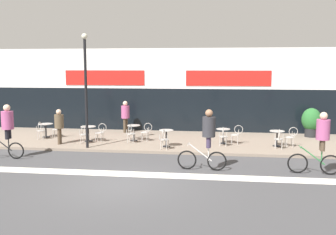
# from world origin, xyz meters

# --- Properties ---
(ground_plane) EXTENTS (120.00, 120.00, 0.00)m
(ground_plane) POSITION_xyz_m (0.00, 0.00, 0.00)
(ground_plane) COLOR #424244
(sidewalk_slab) EXTENTS (40.00, 5.50, 0.12)m
(sidewalk_slab) POSITION_xyz_m (0.00, 7.25, 0.06)
(sidewalk_slab) COLOR gray
(sidewalk_slab) RESTS_ON ground
(storefront_facade) EXTENTS (40.00, 4.06, 4.77)m
(storefront_facade) POSITION_xyz_m (0.00, 11.96, 2.38)
(storefront_facade) COLOR silver
(storefront_facade) RESTS_ON ground
(bike_lane_stripe) EXTENTS (36.00, 0.70, 0.01)m
(bike_lane_stripe) POSITION_xyz_m (0.00, 1.20, 0.00)
(bike_lane_stripe) COLOR silver
(bike_lane_stripe) RESTS_ON ground
(bistro_table_0) EXTENTS (0.73, 0.73, 0.71)m
(bistro_table_0) POSITION_xyz_m (-5.83, 7.09, 0.63)
(bistro_table_0) COLOR black
(bistro_table_0) RESTS_ON sidewalk_slab
(bistro_table_1) EXTENTS (0.74, 0.74, 0.74)m
(bistro_table_1) POSITION_xyz_m (-3.27, 6.31, 0.65)
(bistro_table_1) COLOR black
(bistro_table_1) RESTS_ON sidewalk_slab
(bistro_table_2) EXTENTS (0.65, 0.65, 0.77)m
(bistro_table_2) POSITION_xyz_m (-1.10, 6.75, 0.67)
(bistro_table_2) COLOR black
(bistro_table_2) RESTS_ON sidewalk_slab
(bistro_table_3) EXTENTS (0.66, 0.66, 0.77)m
(bistro_table_3) POSITION_xyz_m (0.69, 5.53, 0.67)
(bistro_table_3) COLOR black
(bistro_table_3) RESTS_ON sidewalk_slab
(bistro_table_4) EXTENTS (0.65, 0.65, 0.71)m
(bistro_table_4) POSITION_xyz_m (3.27, 6.60, 0.63)
(bistro_table_4) COLOR black
(bistro_table_4) RESTS_ON sidewalk_slab
(bistro_table_5) EXTENTS (0.67, 0.67, 0.72)m
(bistro_table_5) POSITION_xyz_m (5.71, 6.30, 0.63)
(bistro_table_5) COLOR black
(bistro_table_5) RESTS_ON sidewalk_slab
(cafe_chair_0_near) EXTENTS (0.44, 0.59, 0.90)m
(cafe_chair_0_near) POSITION_xyz_m (-5.82, 6.46, 0.64)
(cafe_chair_0_near) COLOR #B7B2AD
(cafe_chair_0_near) RESTS_ON sidewalk_slab
(cafe_chair_0_side) EXTENTS (0.58, 0.42, 0.90)m
(cafe_chair_0_side) POSITION_xyz_m (-5.20, 7.09, 0.64)
(cafe_chair_0_side) COLOR #B7B2AD
(cafe_chair_0_side) RESTS_ON sidewalk_slab
(cafe_chair_1_near) EXTENTS (0.40, 0.58, 0.90)m
(cafe_chair_1_near) POSITION_xyz_m (-3.28, 5.68, 0.64)
(cafe_chair_1_near) COLOR #B7B2AD
(cafe_chair_1_near) RESTS_ON sidewalk_slab
(cafe_chair_1_side) EXTENTS (0.58, 0.42, 0.90)m
(cafe_chair_1_side) POSITION_xyz_m (-2.65, 6.31, 0.64)
(cafe_chair_1_side) COLOR #B7B2AD
(cafe_chair_1_side) RESTS_ON sidewalk_slab
(cafe_chair_2_near) EXTENTS (0.43, 0.59, 0.90)m
(cafe_chair_2_near) POSITION_xyz_m (-1.11, 6.12, 0.64)
(cafe_chair_2_near) COLOR #B7B2AD
(cafe_chair_2_near) RESTS_ON sidewalk_slab
(cafe_chair_2_side) EXTENTS (0.58, 0.41, 0.90)m
(cafe_chair_2_side) POSITION_xyz_m (-0.48, 6.75, 0.64)
(cafe_chair_2_side) COLOR #B7B2AD
(cafe_chair_2_side) RESTS_ON sidewalk_slab
(cafe_chair_3_near) EXTENTS (0.45, 0.60, 0.90)m
(cafe_chair_3_near) POSITION_xyz_m (0.68, 4.90, 0.64)
(cafe_chair_3_near) COLOR #B7B2AD
(cafe_chair_3_near) RESTS_ON sidewalk_slab
(cafe_chair_4_near) EXTENTS (0.43, 0.59, 0.90)m
(cafe_chair_4_near) POSITION_xyz_m (3.26, 5.98, 0.64)
(cafe_chair_4_near) COLOR #B7B2AD
(cafe_chair_4_near) RESTS_ON sidewalk_slab
(cafe_chair_4_side) EXTENTS (0.59, 0.43, 0.90)m
(cafe_chair_4_side) POSITION_xyz_m (3.89, 6.60, 0.64)
(cafe_chair_4_side) COLOR #B7B2AD
(cafe_chair_4_side) RESTS_ON sidewalk_slab
(cafe_chair_5_near) EXTENTS (0.42, 0.59, 0.90)m
(cafe_chair_5_near) POSITION_xyz_m (5.71, 5.67, 0.64)
(cafe_chair_5_near) COLOR #B7B2AD
(cafe_chair_5_near) RESTS_ON sidewalk_slab
(cafe_chair_5_side) EXTENTS (0.59, 0.44, 0.90)m
(cafe_chair_5_side) POSITION_xyz_m (6.34, 6.30, 0.64)
(cafe_chair_5_side) COLOR #B7B2AD
(cafe_chair_5_side) RESTS_ON sidewalk_slab
(planter_pot) EXTENTS (0.99, 0.99, 1.51)m
(planter_pot) POSITION_xyz_m (7.81, 9.04, 0.94)
(planter_pot) COLOR #232326
(planter_pot) RESTS_ON sidewalk_slab
(lamp_post) EXTENTS (0.26, 0.26, 5.08)m
(lamp_post) POSITION_xyz_m (-2.81, 4.81, 3.06)
(lamp_post) COLOR black
(lamp_post) RESTS_ON sidewalk_slab
(cyclist_0) EXTENTS (1.81, 0.53, 2.21)m
(cyclist_0) POSITION_xyz_m (6.60, 2.09, 1.28)
(cyclist_0) COLOR black
(cyclist_0) RESTS_ON ground
(cyclist_1) EXTENTS (1.76, 0.50, 2.24)m
(cyclist_1) POSITION_xyz_m (-5.50, 2.82, 1.33)
(cyclist_1) COLOR black
(cyclist_1) RESTS_ON ground
(cyclist_2) EXTENTS (1.80, 0.52, 2.24)m
(cyclist_2) POSITION_xyz_m (2.66, 2.10, 1.32)
(cyclist_2) COLOR black
(cyclist_2) RESTS_ON ground
(pedestrian_near_end) EXTENTS (0.47, 0.47, 1.65)m
(pedestrian_near_end) POSITION_xyz_m (-4.40, 5.47, 1.10)
(pedestrian_near_end) COLOR #4C3D2D
(pedestrian_near_end) RESTS_ON sidewalk_slab
(pedestrian_far_end) EXTENTS (0.56, 0.56, 1.75)m
(pedestrian_far_end) POSITION_xyz_m (-2.10, 9.11, 1.16)
(pedestrian_far_end) COLOR #4C3D2D
(pedestrian_far_end) RESTS_ON sidewalk_slab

